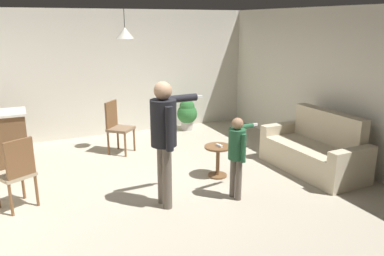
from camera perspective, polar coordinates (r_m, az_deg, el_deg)
ground at (r=5.95m, az=-4.00°, el=-8.69°), size 7.68×7.68×0.00m
wall_back at (r=8.57m, az=-11.83°, el=7.98°), size 6.40×0.10×2.70m
wall_right at (r=7.27m, az=20.23°, el=6.01°), size 0.10×6.40×2.70m
couch_floral at (r=6.78m, az=17.91°, el=-3.34°), size 0.91×1.83×1.00m
side_table_by_couch at (r=6.20m, az=3.88°, el=-4.41°), size 0.44×0.44×0.52m
person_adult at (r=5.01m, az=-4.11°, el=-0.43°), size 0.84×0.52×1.72m
person_child at (r=5.34m, az=6.79°, el=-3.15°), size 0.59×0.41×1.19m
dining_chair_by_counter at (r=5.57m, az=-24.68°, el=-5.85°), size 0.57×0.57×1.00m
dining_chair_near_wall at (r=7.39m, az=-11.13°, el=0.43°), size 0.59×0.59×1.00m
potted_plant_corner at (r=8.84m, az=-0.74°, el=2.26°), size 0.47×0.47×0.72m
spare_remote_on_table at (r=6.10m, az=4.08°, el=-2.64°), size 0.06×0.13×0.04m
ceiling_light_pendant at (r=7.13m, az=-10.01°, el=13.84°), size 0.32×0.32×0.55m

